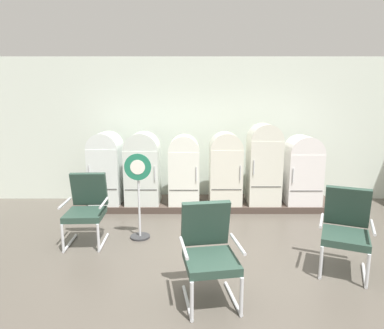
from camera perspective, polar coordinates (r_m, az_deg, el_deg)
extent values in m
cube|color=#514A42|center=(4.25, 4.00, -20.32)|extent=(12.00, 10.00, 0.05)
cube|color=silver|center=(7.32, 2.31, 5.95)|extent=(11.76, 0.12, 3.10)
cube|color=#47443F|center=(7.32, 2.38, 15.36)|extent=(11.76, 0.07, 0.06)
cube|color=#463831|center=(6.99, 2.40, -6.75)|extent=(5.31, 0.95, 0.13)
cube|color=white|center=(6.95, -14.28, -1.77)|extent=(0.61, 0.68, 1.14)
cylinder|color=white|center=(6.85, -14.50, 2.89)|extent=(0.61, 0.67, 0.61)
cube|color=#383838|center=(6.67, -14.92, -4.13)|extent=(0.56, 0.01, 0.01)
cylinder|color=silver|center=(6.65, -17.11, -1.26)|extent=(0.02, 0.02, 0.28)
cube|color=silver|center=(6.78, -8.22, -2.00)|extent=(0.68, 0.63, 1.11)
cylinder|color=silver|center=(6.68, -8.34, 2.63)|extent=(0.68, 0.62, 0.68)
cube|color=#383838|center=(6.52, -8.57, -4.33)|extent=(0.62, 0.01, 0.01)
cylinder|color=silver|center=(6.39, -6.21, -1.51)|extent=(0.02, 0.02, 0.28)
cube|color=white|center=(6.69, -1.15, -2.15)|extent=(0.61, 0.59, 1.09)
cylinder|color=white|center=(6.59, -1.17, 2.45)|extent=(0.61, 0.58, 0.61)
cube|color=#383838|center=(6.45, -1.20, -4.44)|extent=(0.56, 0.01, 0.01)
cylinder|color=silver|center=(6.36, 0.98, -1.64)|extent=(0.02, 0.02, 0.28)
cube|color=silver|center=(6.72, 5.98, -1.97)|extent=(0.64, 0.60, 1.12)
cylinder|color=silver|center=(6.62, 6.08, 2.78)|extent=(0.64, 0.59, 0.64)
cube|color=#383838|center=(6.48, 6.21, -4.32)|extent=(0.58, 0.01, 0.01)
cylinder|color=silver|center=(6.42, 8.57, -1.42)|extent=(0.02, 0.02, 0.28)
cube|color=silver|center=(6.82, 12.45, -1.24)|extent=(0.63, 0.59, 1.30)
cylinder|color=silver|center=(6.72, 12.67, 4.18)|extent=(0.63, 0.58, 0.63)
cube|color=#383838|center=(6.59, 12.91, -3.78)|extent=(0.58, 0.01, 0.01)
cylinder|color=silver|center=(6.44, 10.85, -0.47)|extent=(0.02, 0.02, 0.28)
cube|color=white|center=(7.06, 18.64, -2.23)|extent=(0.68, 0.61, 1.04)
cylinder|color=white|center=(6.97, 18.90, 1.92)|extent=(0.68, 0.60, 0.68)
cube|color=#383838|center=(6.82, 19.35, -4.34)|extent=(0.63, 0.01, 0.01)
cylinder|color=silver|center=(6.66, 17.27, -1.83)|extent=(0.02, 0.02, 0.28)
cylinder|color=silver|center=(5.58, -20.05, -12.55)|extent=(0.07, 0.63, 0.04)
cylinder|color=silver|center=(5.25, -21.19, -11.72)|extent=(0.04, 0.04, 0.41)
cylinder|color=silver|center=(5.45, -14.80, -12.82)|extent=(0.07, 0.63, 0.04)
cylinder|color=silver|center=(5.11, -15.64, -12.01)|extent=(0.04, 0.04, 0.41)
cube|color=#294136|center=(5.35, -17.74, -8.19)|extent=(0.57, 0.59, 0.09)
cube|color=#294136|center=(5.54, -17.08, -4.04)|extent=(0.56, 0.20, 0.55)
cylinder|color=silver|center=(5.38, -20.88, -6.21)|extent=(0.06, 0.52, 0.04)
cylinder|color=silver|center=(5.22, -14.73, -6.36)|extent=(0.06, 0.52, 0.04)
cylinder|color=silver|center=(4.89, 21.57, -16.14)|extent=(0.29, 0.59, 0.04)
cylinder|color=silver|center=(4.53, 21.56, -15.44)|extent=(0.05, 0.05, 0.41)
cylinder|color=silver|center=(4.90, 27.80, -16.56)|extent=(0.29, 0.59, 0.04)
cylinder|color=silver|center=(4.55, 28.25, -15.88)|extent=(0.05, 0.05, 0.41)
cube|color=#294136|center=(4.70, 25.14, -11.38)|extent=(0.74, 0.75, 0.09)
cube|color=#294136|center=(4.89, 25.40, -6.60)|extent=(0.58, 0.39, 0.55)
cylinder|color=silver|center=(4.64, 21.66, -8.98)|extent=(0.24, 0.49, 0.04)
cylinder|color=silver|center=(4.66, 28.98, -9.50)|extent=(0.24, 0.49, 0.04)
cylinder|color=silver|center=(3.90, -0.58, -22.68)|extent=(0.14, 0.63, 0.04)
cylinder|color=silver|center=(3.55, 0.17, -22.50)|extent=(0.05, 0.05, 0.41)
cylinder|color=silver|center=(4.00, 7.27, -21.88)|extent=(0.14, 0.63, 0.04)
cylinder|color=silver|center=(3.65, 8.74, -21.57)|extent=(0.05, 0.05, 0.41)
cube|color=#294136|center=(3.71, 3.49, -16.40)|extent=(0.64, 0.65, 0.09)
cube|color=#294136|center=(3.86, 2.55, -10.11)|extent=(0.57, 0.27, 0.55)
cylinder|color=silver|center=(3.58, -1.22, -14.13)|extent=(0.12, 0.51, 0.04)
cylinder|color=silver|center=(3.70, 8.10, -13.40)|extent=(0.12, 0.51, 0.04)
cylinder|color=#2D2D30|center=(5.55, -8.71, -12.17)|extent=(0.32, 0.32, 0.03)
cylinder|color=silver|center=(5.35, -8.89, -6.38)|extent=(0.04, 0.04, 1.14)
cylinder|color=#1D6D4E|center=(5.19, -9.12, -0.42)|extent=(0.42, 0.02, 0.42)
cylinder|color=white|center=(5.18, -9.14, -0.45)|extent=(0.23, 0.00, 0.23)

